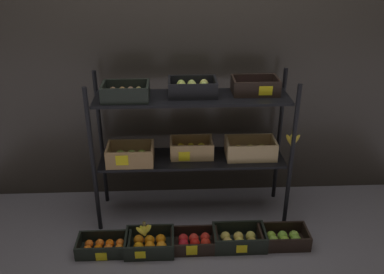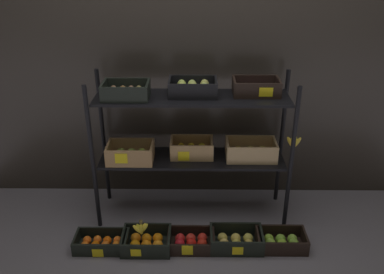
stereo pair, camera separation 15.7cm
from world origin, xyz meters
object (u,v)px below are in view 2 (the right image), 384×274
(crate_ground_apple_green, at_px, (281,241))
(banana_bunch_loose, at_px, (141,229))
(crate_ground_orange, at_px, (147,242))
(display_rack, at_px, (192,128))
(crate_ground_apple_red, at_px, (191,241))
(crate_ground_tangerine, at_px, (102,243))
(crate_ground_apple_gold, at_px, (236,241))

(crate_ground_apple_green, height_order, banana_bunch_loose, banana_bunch_loose)
(banana_bunch_loose, bearing_deg, crate_ground_apple_green, 1.30)
(banana_bunch_loose, bearing_deg, crate_ground_orange, 9.28)
(display_rack, distance_m, banana_bunch_loose, 0.81)
(crate_ground_orange, relative_size, crate_ground_apple_red, 1.03)
(crate_ground_apple_red, distance_m, banana_bunch_loose, 0.37)
(crate_ground_apple_green, distance_m, banana_bunch_loose, 1.01)
(crate_ground_tangerine, relative_size, crate_ground_apple_green, 1.07)
(crate_ground_tangerine, bearing_deg, display_rack, 34.71)
(crate_ground_tangerine, height_order, crate_ground_apple_gold, crate_ground_apple_gold)
(crate_ground_orange, distance_m, crate_ground_apple_red, 0.32)
(crate_ground_orange, xyz_separation_m, crate_ground_apple_red, (0.32, 0.01, -0.00))
(crate_ground_tangerine, height_order, banana_bunch_loose, banana_bunch_loose)
(crate_ground_tangerine, distance_m, crate_ground_orange, 0.32)
(crate_ground_orange, bearing_deg, display_rack, 53.80)
(crate_ground_tangerine, distance_m, crate_ground_apple_gold, 0.97)
(crate_ground_tangerine, relative_size, crate_ground_apple_gold, 1.01)
(display_rack, height_order, crate_ground_apple_red, display_rack)
(banana_bunch_loose, bearing_deg, display_rack, 51.55)
(display_rack, bearing_deg, crate_ground_apple_gold, -53.10)
(crate_ground_tangerine, height_order, crate_ground_orange, crate_ground_orange)
(display_rack, bearing_deg, banana_bunch_loose, -128.45)
(display_rack, relative_size, crate_ground_apple_green, 4.35)
(crate_ground_tangerine, bearing_deg, crate_ground_apple_red, 1.75)
(crate_ground_apple_gold, xyz_separation_m, banana_bunch_loose, (-0.67, -0.02, 0.12))
(crate_ground_apple_gold, distance_m, banana_bunch_loose, 0.69)
(crate_ground_apple_gold, bearing_deg, crate_ground_apple_red, -179.63)
(crate_ground_apple_red, bearing_deg, crate_ground_apple_green, 0.32)
(display_rack, distance_m, crate_ground_tangerine, 1.05)
(crate_ground_tangerine, height_order, crate_ground_apple_red, crate_ground_tangerine)
(display_rack, xyz_separation_m, crate_ground_tangerine, (-0.65, -0.45, -0.70))
(display_rack, distance_m, crate_ground_apple_green, 1.04)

